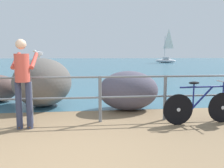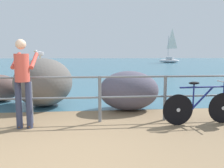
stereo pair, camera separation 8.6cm
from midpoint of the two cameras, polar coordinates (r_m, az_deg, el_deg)
ground_plane at (r=22.95m, az=-6.53°, el=3.59°), size 120.00×120.00×0.10m
sea_surface at (r=50.85m, az=-5.84°, el=5.76°), size 120.00×90.00×0.01m
promenade_railing at (r=4.93m, az=-11.22°, el=-2.49°), size 7.42×0.07×1.02m
bicycle at (r=5.24m, az=23.58°, el=-4.32°), size 1.70×0.48×0.92m
person_at_railing at (r=4.76m, az=-21.28°, el=1.09°), size 0.44×0.64×1.78m
breakwater_boulder_main at (r=6.75m, az=-16.69°, el=0.45°), size 1.65×1.76×1.38m
breakwater_boulder_right at (r=6.03m, az=4.75°, el=-1.67°), size 1.60×1.15×1.05m
seagull at (r=6.80m, az=-17.58°, el=7.48°), size 0.30×0.28×0.23m
sailboat at (r=42.61m, az=14.39°, el=6.19°), size 3.63×4.33×6.16m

